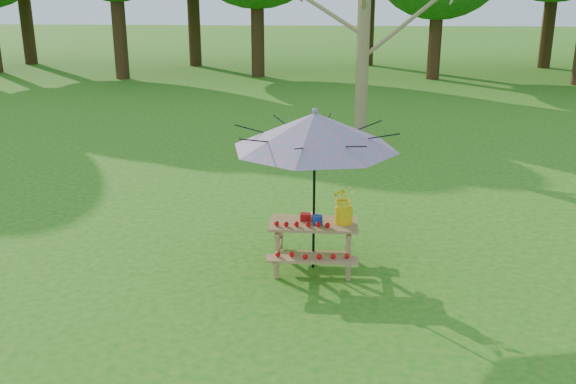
{
  "coord_description": "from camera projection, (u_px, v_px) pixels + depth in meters",
  "views": [
    {
      "loc": [
        2.48,
        -5.19,
        3.76
      ],
      "look_at": [
        1.92,
        3.02,
        1.1
      ],
      "focal_mm": 40.0,
      "sensor_mm": 36.0,
      "label": 1
    }
  ],
  "objects": [
    {
      "name": "picnic_table",
      "position": [
        313.0,
        246.0,
        8.86
      ],
      "size": [
        1.2,
        1.32,
        0.67
      ],
      "color": "#966244",
      "rests_on": "ground"
    },
    {
      "name": "patio_umbrella",
      "position": [
        315.0,
        131.0,
        8.37
      ],
      "size": [
        2.59,
        2.59,
        2.25
      ],
      "color": "black",
      "rests_on": "ground"
    },
    {
      "name": "produce_bins",
      "position": [
        312.0,
        218.0,
        8.77
      ],
      "size": [
        0.31,
        0.39,
        0.13
      ],
      "color": "#A90D0F",
      "rests_on": "picnic_table"
    },
    {
      "name": "tomatoes_row",
      "position": [
        302.0,
        224.0,
        8.59
      ],
      "size": [
        0.77,
        0.13,
        0.07
      ],
      "primitive_type": null,
      "color": "red",
      "rests_on": "picnic_table"
    },
    {
      "name": "flower_bucket",
      "position": [
        344.0,
        203.0,
        8.65
      ],
      "size": [
        0.38,
        0.34,
        0.54
      ],
      "color": "yellow",
      "rests_on": "picnic_table"
    }
  ]
}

